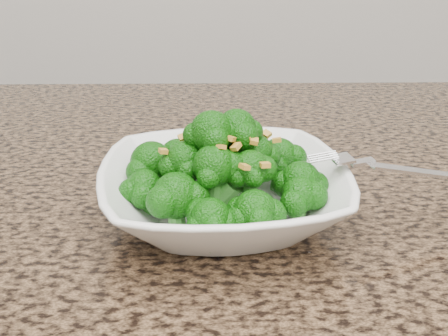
{
  "coord_description": "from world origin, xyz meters",
  "views": [
    {
      "loc": [
        0.07,
        -0.09,
        1.14
      ],
      "look_at": [
        0.08,
        0.34,
        0.95
      ],
      "focal_mm": 45.0,
      "sensor_mm": 36.0,
      "label": 1
    }
  ],
  "objects": [
    {
      "name": "granite_counter",
      "position": [
        0.0,
        0.3,
        0.89
      ],
      "size": [
        1.64,
        1.04,
        0.03
      ],
      "primitive_type": "cube",
      "color": "brown",
      "rests_on": "cabinet"
    },
    {
      "name": "bowl",
      "position": [
        0.08,
        0.34,
        0.93
      ],
      "size": [
        0.23,
        0.23,
        0.05
      ],
      "primitive_type": "imported",
      "rotation": [
        0.0,
        0.0,
        0.09
      ],
      "color": "white",
      "rests_on": "granite_counter"
    },
    {
      "name": "broccoli_pile",
      "position": [
        0.08,
        0.34,
        0.99
      ],
      "size": [
        0.19,
        0.19,
        0.07
      ],
      "primitive_type": null,
      "color": "#125E0A",
      "rests_on": "bowl"
    },
    {
      "name": "garlic_topping",
      "position": [
        0.08,
        0.34,
        1.02
      ],
      "size": [
        0.11,
        0.11,
        0.01
      ],
      "primitive_type": null,
      "color": "gold",
      "rests_on": "broccoli_pile"
    },
    {
      "name": "fork",
      "position": [
        0.19,
        0.33,
        0.96
      ],
      "size": [
        0.17,
        0.06,
        0.01
      ],
      "primitive_type": null,
      "rotation": [
        0.0,
        0.0,
        0.19
      ],
      "color": "silver",
      "rests_on": "bowl"
    }
  ]
}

